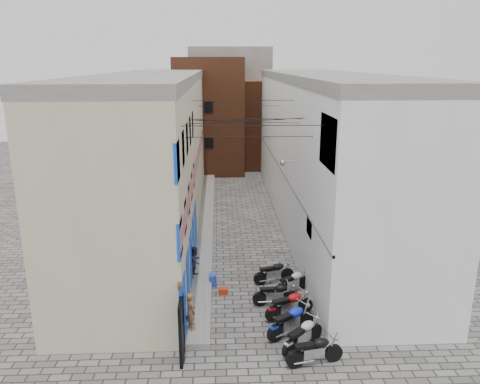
{
  "coord_description": "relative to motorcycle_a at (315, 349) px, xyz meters",
  "views": [
    {
      "loc": [
        -1.22,
        -14.13,
        9.64
      ],
      "look_at": [
        -0.12,
        9.59,
        3.0
      ],
      "focal_mm": 35.0,
      "sensor_mm": 36.0,
      "label": 1
    }
  ],
  "objects": [
    {
      "name": "ground",
      "position": [
        -1.84,
        0.94,
        -0.57
      ],
      "size": [
        90.0,
        90.0,
        0.0
      ],
      "primitive_type": "plane",
      "color": "#514F4C",
      "rests_on": "ground"
    },
    {
      "name": "plinth",
      "position": [
        -3.89,
        13.94,
        -0.45
      ],
      "size": [
        0.9,
        26.0,
        0.25
      ],
      "primitive_type": "cube",
      "color": "slate",
      "rests_on": "ground"
    },
    {
      "name": "building_left",
      "position": [
        -6.82,
        13.89,
        3.92
      ],
      "size": [
        5.1,
        27.0,
        9.0
      ],
      "color": "#C1B092",
      "rests_on": "ground"
    },
    {
      "name": "building_right",
      "position": [
        3.15,
        13.94,
        3.93
      ],
      "size": [
        5.94,
        26.0,
        9.0
      ],
      "color": "white",
      "rests_on": "ground"
    },
    {
      "name": "building_far_brick_left",
      "position": [
        -3.84,
        28.94,
        4.43
      ],
      "size": [
        6.0,
        6.0,
        10.0
      ],
      "primitive_type": "cube",
      "color": "brown",
      "rests_on": "ground"
    },
    {
      "name": "building_far_brick_right",
      "position": [
        1.16,
        30.94,
        3.43
      ],
      "size": [
        5.0,
        6.0,
        8.0
      ],
      "primitive_type": "cube",
      "color": "brown",
      "rests_on": "ground"
    },
    {
      "name": "building_far_concrete",
      "position": [
        -1.84,
        34.94,
        4.93
      ],
      "size": [
        8.0,
        5.0,
        11.0
      ],
      "primitive_type": "cube",
      "color": "slate",
      "rests_on": "ground"
    },
    {
      "name": "far_shopfront",
      "position": [
        -1.84,
        26.14,
        0.63
      ],
      "size": [
        2.0,
        0.3,
        2.4
      ],
      "primitive_type": "cube",
      "color": "black",
      "rests_on": "ground"
    },
    {
      "name": "overhead_wires",
      "position": [
        -1.84,
        8.59,
        6.55
      ],
      "size": [
        5.8,
        13.02,
        1.32
      ],
      "color": "black",
      "rests_on": "ground"
    },
    {
      "name": "motorcycle_a",
      "position": [
        0.0,
        0.0,
        0.0
      ],
      "size": [
        2.07,
        1.01,
        1.15
      ],
      "primitive_type": null,
      "rotation": [
        0.0,
        0.0,
        -1.37
      ],
      "color": "black",
      "rests_on": "ground"
    },
    {
      "name": "motorcycle_b",
      "position": [
        -0.23,
        0.89,
        0.02
      ],
      "size": [
        1.96,
        1.83,
        1.18
      ],
      "primitive_type": null,
      "rotation": [
        0.0,
        0.0,
        -0.85
      ],
      "color": "#B0B0B5",
      "rests_on": "ground"
    },
    {
      "name": "motorcycle_c",
      "position": [
        -0.51,
        1.79,
        0.05
      ],
      "size": [
        2.17,
        1.73,
        1.24
      ],
      "primitive_type": null,
      "rotation": [
        0.0,
        0.0,
        -1.0
      ],
      "color": "#0E26D9",
      "rests_on": "ground"
    },
    {
      "name": "motorcycle_d",
      "position": [
        -0.39,
        2.96,
        0.03
      ],
      "size": [
        2.18,
        1.39,
        1.21
      ],
      "primitive_type": null,
      "rotation": [
        0.0,
        0.0,
        -1.19
      ],
      "color": "#9E0B0F",
      "rests_on": "ground"
    },
    {
      "name": "motorcycle_e",
      "position": [
        -0.81,
        3.95,
        -0.02
      ],
      "size": [
        1.93,
        0.68,
        1.11
      ],
      "primitive_type": null,
      "rotation": [
        0.0,
        0.0,
        -1.53
      ],
      "color": "black",
      "rests_on": "ground"
    },
    {
      "name": "motorcycle_f",
      "position": [
        0.06,
        5.01,
        -0.04
      ],
      "size": [
        1.89,
        1.46,
        1.07
      ],
      "primitive_type": null,
      "rotation": [
        0.0,
        0.0,
        -1.03
      ],
      "color": "silver",
      "rests_on": "ground"
    },
    {
      "name": "motorcycle_g",
      "position": [
        -0.64,
        5.96,
        -0.02
      ],
      "size": [
        2.02,
        1.13,
        1.12
      ],
      "primitive_type": null,
      "rotation": [
        0.0,
        0.0,
        -1.28
      ],
      "color": "black",
      "rests_on": "ground"
    },
    {
      "name": "person_a",
      "position": [
        -4.14,
        1.94,
        0.39
      ],
      "size": [
        0.55,
        0.62,
        1.43
      ],
      "primitive_type": "imported",
      "rotation": [
        0.0,
        0.0,
        2.06
      ],
      "color": "#915B34",
      "rests_on": "plinth"
    },
    {
      "name": "person_b",
      "position": [
        -4.17,
        6.33,
        0.38
      ],
      "size": [
        0.76,
        0.84,
        1.41
      ],
      "primitive_type": "imported",
      "rotation": [
        0.0,
        0.0,
        1.16
      ],
      "color": "#2C3042",
      "rests_on": "plinth"
    },
    {
      "name": "water_jug_near",
      "position": [
        -3.39,
        5.77,
        -0.31
      ],
      "size": [
        0.43,
        0.43,
        0.53
      ],
      "primitive_type": "cylinder",
      "rotation": [
        0.0,
        0.0,
        0.32
      ],
      "color": "blue",
      "rests_on": "ground"
    },
    {
      "name": "water_jug_far",
      "position": [
        -3.39,
        5.97,
        -0.31
      ],
      "size": [
        0.35,
        0.35,
        0.52
      ],
      "primitive_type": "cylinder",
      "rotation": [
        0.0,
        0.0,
        0.06
      ],
      "color": "blue",
      "rests_on": "ground"
    },
    {
      "name": "red_crate",
      "position": [
        -2.94,
        5.02,
        -0.45
      ],
      "size": [
        0.41,
        0.31,
        0.24
      ],
      "primitive_type": "cube",
      "rotation": [
        0.0,
        0.0,
        0.05
      ],
      "color": "red",
      "rests_on": "ground"
    }
  ]
}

